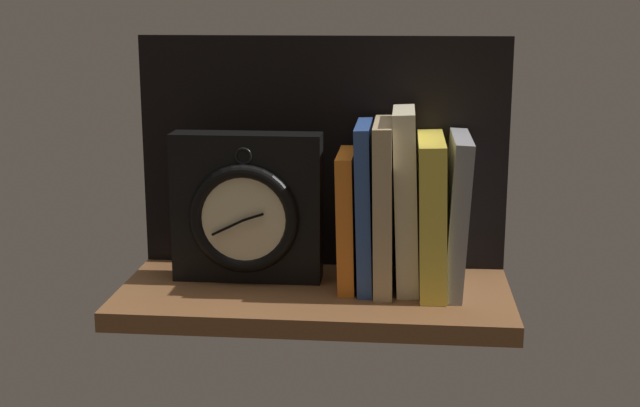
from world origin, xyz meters
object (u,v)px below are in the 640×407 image
object	(u,v)px
book_orange_pandolfini	(347,219)
book_gray_chess	(456,213)
book_tan_shortstories	(384,205)
book_cream_twain	(406,199)
book_yellow_seinlanguage	(432,213)
framed_clock	(247,209)
book_blue_modern	(365,205)

from	to	relation	value
book_orange_pandolfini	book_gray_chess	size ratio (longest dim) A/B	0.88
book_tan_shortstories	book_cream_twain	size ratio (longest dim) A/B	0.93
book_cream_twain	book_yellow_seinlanguage	world-z (taller)	book_cream_twain
book_orange_pandolfini	framed_clock	distance (cm)	13.76
book_orange_pandolfini	book_gray_chess	bearing A→B (deg)	0.00
book_orange_pandolfini	book_tan_shortstories	bearing A→B (deg)	0.00
book_tan_shortstories	framed_clock	xyz separation A→B (cm)	(-18.53, 0.35, -1.11)
book_gray_chess	book_tan_shortstories	bearing A→B (deg)	180.00
book_blue_modern	framed_clock	size ratio (longest dim) A/B	1.08
book_tan_shortstories	book_gray_chess	distance (cm)	9.58
book_blue_modern	book_yellow_seinlanguage	size ratio (longest dim) A/B	1.09
book_blue_modern	book_tan_shortstories	bearing A→B (deg)	0.00
book_blue_modern	book_gray_chess	world-z (taller)	book_blue_modern
book_gray_chess	book_cream_twain	bearing A→B (deg)	180.00
book_blue_modern	book_cream_twain	distance (cm)	5.47
book_orange_pandolfini	book_cream_twain	size ratio (longest dim) A/B	0.76
book_gray_chess	framed_clock	bearing A→B (deg)	179.29
book_tan_shortstories	book_yellow_seinlanguage	size ratio (longest dim) A/B	1.10
book_blue_modern	book_yellow_seinlanguage	distance (cm)	8.85
book_cream_twain	framed_clock	bearing A→B (deg)	179.07
book_tan_shortstories	book_orange_pandolfini	bearing A→B (deg)	180.00
book_blue_modern	book_gray_chess	bearing A→B (deg)	0.00
book_gray_chess	framed_clock	xyz separation A→B (cm)	(-28.07, 0.35, -0.25)
framed_clock	book_orange_pandolfini	bearing A→B (deg)	-1.45
book_tan_shortstories	book_yellow_seinlanguage	distance (cm)	6.43
book_yellow_seinlanguage	framed_clock	xyz separation A→B (cm)	(-24.88, 0.35, -0.10)
book_yellow_seinlanguage	book_cream_twain	bearing A→B (deg)	180.00
book_gray_chess	framed_clock	distance (cm)	28.07
book_blue_modern	book_yellow_seinlanguage	bearing A→B (deg)	0.00
book_orange_pandolfini	book_cream_twain	world-z (taller)	book_cream_twain
book_cream_twain	book_yellow_seinlanguage	xyz separation A→B (cm)	(3.42, 0.00, -1.84)
book_orange_pandolfini	framed_clock	size ratio (longest dim) A/B	0.89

